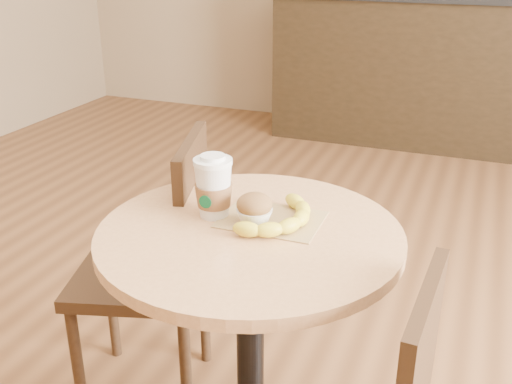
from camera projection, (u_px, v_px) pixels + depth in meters
cafe_table at (250, 306)px, 1.48m from camera, size 0.72×0.72×0.75m
chair_left at (159, 263)px, 1.80m from camera, size 0.47×0.47×0.87m
service_counter at (434, 70)px, 4.20m from camera, size 2.30×0.65×1.04m
kraft_bag at (271, 219)px, 1.44m from camera, size 0.24×0.18×0.00m
coffee_cup at (214, 189)px, 1.44m from camera, size 0.09×0.09×0.16m
muffin at (254, 209)px, 1.40m from camera, size 0.09×0.09×0.08m
banana at (281, 216)px, 1.42m from camera, size 0.24×0.30×0.04m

